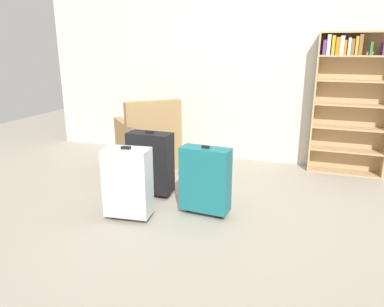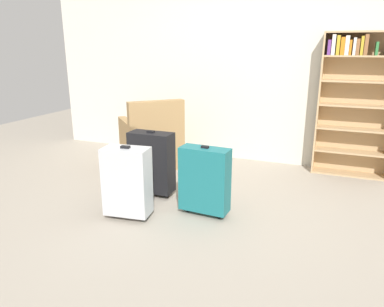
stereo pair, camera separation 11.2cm
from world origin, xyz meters
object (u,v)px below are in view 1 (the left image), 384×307
object	(u,v)px
bookshelf	(351,96)
suitcase_teal	(205,179)
suitcase_black	(151,162)
mug	(182,171)
suitcase_silver	(128,182)
armchair	(148,143)

from	to	relation	value
bookshelf	suitcase_teal	size ratio (longest dim) A/B	2.52
suitcase_teal	suitcase_black	world-z (taller)	suitcase_black
mug	bookshelf	bearing A→B (deg)	23.17
suitcase_teal	suitcase_silver	distance (m)	0.71
armchair	suitcase_black	xyz separation A→B (m)	(0.47, -0.88, 0.05)
suitcase_teal	bookshelf	bearing A→B (deg)	54.34
armchair	suitcase_teal	bearing A→B (deg)	-44.51
bookshelf	suitcase_black	xyz separation A→B (m)	(-1.94, -1.51, -0.60)
mug	suitcase_black	xyz separation A→B (m)	(-0.07, -0.71, 0.32)
suitcase_silver	armchair	bearing A→B (deg)	109.70
armchair	suitcase_silver	bearing A→B (deg)	-70.30
suitcase_silver	suitcase_black	bearing A→B (deg)	95.28
bookshelf	suitcase_black	distance (m)	2.53
bookshelf	suitcase_black	size ratio (longest dim) A/B	2.41
mug	suitcase_teal	world-z (taller)	suitcase_teal
mug	suitcase_teal	bearing A→B (deg)	-57.52
armchair	suitcase_silver	distance (m)	1.55
bookshelf	suitcase_silver	size ratio (longest dim) A/B	2.45
suitcase_silver	suitcase_teal	bearing A→B (deg)	27.37
armchair	suitcase_black	distance (m)	1.00
bookshelf	mug	distance (m)	2.23
armchair	suitcase_silver	size ratio (longest dim) A/B	1.43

